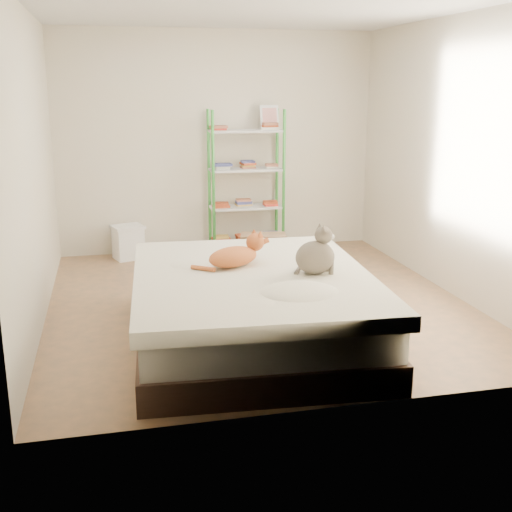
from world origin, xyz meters
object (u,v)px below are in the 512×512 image
object	(u,v)px
orange_cat	(233,254)
shelf_unit	(247,186)
cardboard_box	(263,251)
grey_cat	(315,250)
white_bin	(128,242)
bed	(252,308)

from	to	relation	value
orange_cat	shelf_unit	distance (m)	2.72
orange_cat	cardboard_box	distance (m)	2.12
orange_cat	grey_cat	distance (m)	0.66
orange_cat	shelf_unit	xyz separation A→B (m)	(0.68, 2.63, 0.13)
cardboard_box	white_bin	size ratio (longest dim) A/B	1.38
shelf_unit	white_bin	world-z (taller)	shelf_unit
shelf_unit	orange_cat	bearing A→B (deg)	-104.41
bed	shelf_unit	world-z (taller)	shelf_unit
shelf_unit	white_bin	bearing A→B (deg)	-178.75
orange_cat	grey_cat	world-z (taller)	grey_cat
orange_cat	shelf_unit	world-z (taller)	shelf_unit
shelf_unit	cardboard_box	distance (m)	0.94
bed	cardboard_box	bearing A→B (deg)	77.94
bed	grey_cat	distance (m)	0.67
bed	orange_cat	world-z (taller)	orange_cat
grey_cat	cardboard_box	bearing A→B (deg)	-4.35
grey_cat	cardboard_box	world-z (taller)	grey_cat
bed	shelf_unit	xyz separation A→B (m)	(0.57, 2.83, 0.51)
grey_cat	cardboard_box	distance (m)	2.34
orange_cat	white_bin	size ratio (longest dim) A/B	1.21
grey_cat	white_bin	world-z (taller)	grey_cat
grey_cat	shelf_unit	world-z (taller)	shelf_unit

